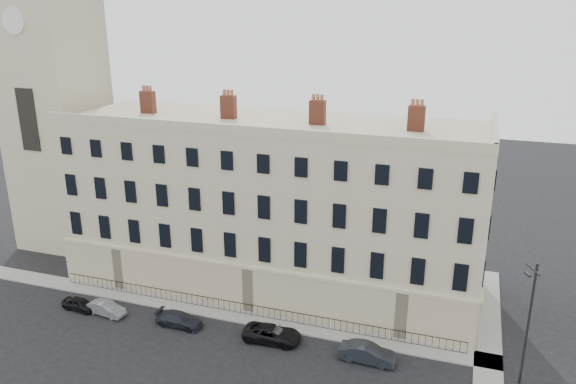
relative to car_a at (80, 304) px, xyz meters
name	(u,v)px	position (x,y,z in m)	size (l,w,h in m)	color
ground	(295,367)	(19.61, -1.76, -0.54)	(160.00, 160.00, 0.00)	black
terrace	(273,205)	(13.64, 10.21, 6.96)	(36.22, 12.22, 17.00)	beige
church_tower	(51,66)	(-10.39, 12.24, 18.12)	(8.00, 8.13, 44.00)	beige
pavement_terrace	(201,309)	(9.61, 3.24, -0.48)	(48.00, 2.00, 0.12)	gray
pavement_east_return	(488,339)	(32.61, 6.24, -0.48)	(2.00, 24.00, 0.12)	gray
railings	(246,309)	(13.61, 3.64, 0.02)	(35.00, 0.04, 0.96)	black
car_a	(80,304)	(0.00, 0.00, 0.00)	(1.27, 3.15, 1.07)	black
car_b	(107,308)	(2.61, 0.06, 0.02)	(1.19, 3.40, 1.12)	slate
car_c	(179,319)	(9.16, 0.47, 0.03)	(1.58, 3.88, 1.13)	#21232C
car_d	(272,334)	(16.95, 0.79, 0.09)	(2.07, 4.49, 1.25)	black
car_e	(275,334)	(17.14, 0.95, 0.03)	(1.35, 3.35, 1.14)	slate
car_f	(367,353)	(24.31, 0.55, 0.13)	(1.42, 4.06, 1.34)	#20242B
streetlamp	(528,320)	(34.56, 1.35, 4.41)	(0.94, 1.81, 8.93)	#28282D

